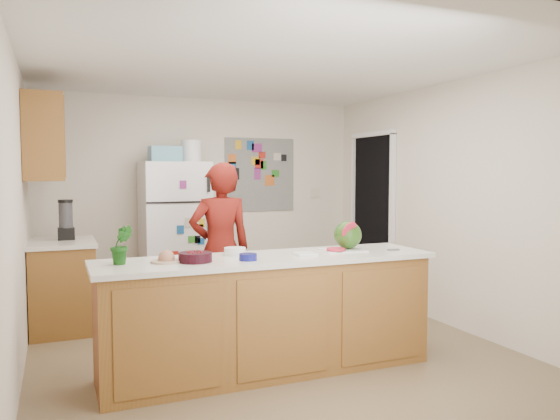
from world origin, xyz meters
name	(u,v)px	position (x,y,z in m)	size (l,w,h in m)	color
floor	(269,350)	(0.00, 0.00, -0.01)	(4.00, 4.50, 0.02)	brown
wall_back	(204,199)	(0.00, 2.26, 1.25)	(4.00, 0.02, 2.50)	beige
wall_left	(15,217)	(-2.01, 0.00, 1.25)	(0.02, 4.50, 2.50)	beige
wall_right	(452,205)	(2.01, 0.00, 1.25)	(0.02, 4.50, 2.50)	beige
ceiling	(268,64)	(0.00, 0.00, 2.51)	(4.00, 4.50, 0.02)	white
doorway	(373,217)	(1.99, 1.45, 1.02)	(0.03, 0.85, 2.04)	black
peninsula_base	(268,316)	(-0.20, -0.50, 0.44)	(2.60, 0.62, 0.88)	brown
peninsula_top	(268,259)	(-0.20, -0.50, 0.90)	(2.68, 0.70, 0.04)	silver
side_counter_base	(62,287)	(-1.69, 1.35, 0.43)	(0.60, 0.80, 0.86)	brown
side_counter_top	(61,243)	(-1.69, 1.35, 0.88)	(0.64, 0.84, 0.04)	silver
upper_cabinets	(44,139)	(-1.82, 1.30, 1.90)	(0.35, 1.00, 0.80)	brown
refrigerator	(175,235)	(-0.45, 1.88, 0.85)	(0.75, 0.70, 1.70)	silver
fridge_top_bin	(165,154)	(-0.55, 1.88, 1.79)	(0.35, 0.28, 0.18)	#5999B2
photo_collage	(260,175)	(0.75, 2.24, 1.55)	(0.95, 0.01, 0.95)	slate
person	(220,249)	(-0.27, 0.59, 0.84)	(0.61, 0.40, 1.67)	maroon
blender_appliance	(66,221)	(-1.64, 1.44, 1.09)	(0.13, 0.13, 0.38)	black
cutting_board	(343,250)	(0.49, -0.46, 0.93)	(0.36, 0.27, 0.01)	silver
watermelon	(348,235)	(0.55, -0.44, 1.05)	(0.23, 0.23, 0.23)	#205713
watermelon_slice	(336,249)	(0.40, -0.51, 0.94)	(0.15, 0.15, 0.02)	red
cherry_bowl	(195,257)	(-0.79, -0.55, 0.96)	(0.25, 0.25, 0.07)	black
white_bowl	(235,251)	(-0.42, -0.34, 0.95)	(0.17, 0.17, 0.06)	white
cobalt_bowl	(248,257)	(-0.41, -0.63, 0.95)	(0.14, 0.14, 0.05)	navy
plate	(167,261)	(-0.99, -0.49, 0.93)	(0.23, 0.23, 0.02)	#B6AF8C
paper_towel	(305,254)	(0.10, -0.55, 0.93)	(0.16, 0.15, 0.02)	white
keys	(393,250)	(0.89, -0.60, 0.93)	(0.10, 0.04, 0.01)	slate
potted_plant	(121,245)	(-1.31, -0.45, 1.06)	(0.16, 0.13, 0.28)	#164911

